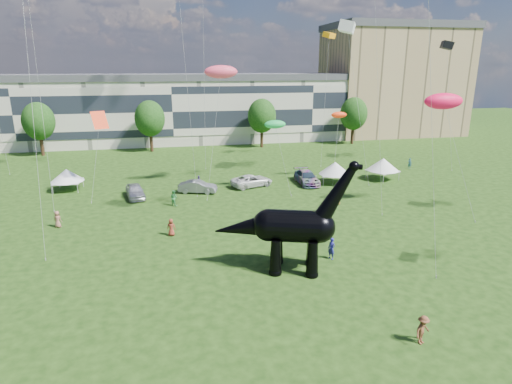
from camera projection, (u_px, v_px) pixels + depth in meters
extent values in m
plane|color=#16330C|center=(314.00, 295.00, 28.60)|extent=(220.00, 220.00, 0.00)
cube|color=beige|center=(172.00, 112.00, 83.54)|extent=(78.00, 11.00, 12.00)
cube|color=tan|center=(392.00, 83.00, 94.18)|extent=(28.00, 18.00, 22.00)
cylinder|color=#382314|center=(42.00, 146.00, 72.11)|extent=(0.56, 0.56, 3.20)
ellipsoid|color=#14380F|center=(38.00, 118.00, 70.76)|extent=(5.20, 5.20, 6.24)
cylinder|color=#382314|center=(151.00, 142.00, 75.58)|extent=(0.56, 0.56, 3.20)
ellipsoid|color=#14380F|center=(150.00, 116.00, 74.23)|extent=(5.20, 5.20, 6.24)
cylinder|color=#382314|center=(262.00, 139.00, 79.43)|extent=(0.56, 0.56, 3.20)
ellipsoid|color=#14380F|center=(262.00, 113.00, 78.08)|extent=(5.20, 5.20, 6.24)
cylinder|color=#382314|center=(352.00, 136.00, 82.90)|extent=(0.56, 0.56, 3.20)
ellipsoid|color=#14380F|center=(354.00, 111.00, 81.55)|extent=(5.20, 5.20, 6.24)
cone|color=black|center=(276.00, 258.00, 31.07)|extent=(1.16, 1.16, 2.66)
sphere|color=black|center=(275.00, 272.00, 31.40)|extent=(0.98, 0.98, 0.98)
cone|color=black|center=(277.00, 247.00, 32.93)|extent=(1.16, 1.16, 2.66)
sphere|color=black|center=(277.00, 260.00, 33.26)|extent=(0.98, 0.98, 0.98)
cone|color=black|center=(312.00, 259.00, 30.77)|extent=(1.16, 1.16, 2.66)
sphere|color=black|center=(312.00, 274.00, 31.10)|extent=(0.98, 0.98, 0.98)
cone|color=black|center=(312.00, 248.00, 32.62)|extent=(1.16, 1.16, 2.66)
sphere|color=black|center=(312.00, 262.00, 32.96)|extent=(0.98, 0.98, 0.98)
cylinder|color=black|center=(294.00, 226.00, 31.25)|extent=(4.29, 3.45, 2.40)
sphere|color=black|center=(269.00, 225.00, 31.46)|extent=(2.40, 2.40, 2.40)
sphere|color=black|center=(320.00, 227.00, 31.04)|extent=(2.31, 2.31, 2.31)
cone|color=black|center=(337.00, 194.00, 30.18)|extent=(3.59, 2.32, 4.70)
sphere|color=black|center=(354.00, 166.00, 29.47)|extent=(0.75, 0.75, 0.75)
cylinder|color=black|center=(358.00, 167.00, 29.46)|extent=(0.71, 0.57, 0.39)
cone|color=black|center=(244.00, 228.00, 31.75)|extent=(5.04, 3.25, 2.61)
imported|color=silver|center=(135.00, 191.00, 49.22)|extent=(2.76, 5.02, 1.62)
imported|color=slate|center=(198.00, 187.00, 51.21)|extent=(4.81, 2.83, 1.50)
imported|color=silver|center=(252.00, 181.00, 53.89)|extent=(5.87, 4.06, 1.49)
imported|color=#595960|center=(307.00, 178.00, 55.10)|extent=(2.33, 5.64, 1.63)
cube|color=silver|center=(335.00, 174.00, 55.29)|extent=(3.99, 3.99, 0.13)
cone|color=silver|center=(335.00, 168.00, 55.05)|extent=(5.06, 5.06, 1.59)
cylinder|color=#999999|center=(323.00, 181.00, 54.19)|extent=(0.06, 0.06, 1.17)
cylinder|color=#999999|center=(347.00, 182.00, 53.89)|extent=(0.06, 0.06, 1.17)
cylinder|color=#999999|center=(322.00, 176.00, 57.02)|extent=(0.06, 0.06, 1.17)
cylinder|color=#999999|center=(345.00, 176.00, 56.73)|extent=(0.06, 0.06, 1.17)
cube|color=white|center=(382.00, 171.00, 57.10)|extent=(4.24, 4.24, 0.13)
cone|color=white|center=(383.00, 164.00, 56.86)|extent=(5.38, 5.38, 1.64)
cylinder|color=#999999|center=(383.00, 179.00, 55.25)|extent=(0.07, 0.07, 1.20)
cylinder|color=#999999|center=(399.00, 176.00, 56.84)|extent=(0.07, 0.07, 1.20)
cylinder|color=#999999|center=(366.00, 174.00, 57.71)|extent=(0.07, 0.07, 1.20)
cylinder|color=#999999|center=(381.00, 171.00, 59.30)|extent=(0.07, 0.07, 1.20)
cube|color=white|center=(68.00, 182.00, 52.10)|extent=(3.19, 3.19, 0.12)
cone|color=white|center=(67.00, 175.00, 51.87)|extent=(4.04, 4.04, 1.52)
cylinder|color=#999999|center=(53.00, 190.00, 50.71)|extent=(0.06, 0.06, 1.12)
cylinder|color=#999999|center=(78.00, 189.00, 51.13)|extent=(0.06, 0.06, 1.12)
cylinder|color=#999999|center=(59.00, 183.00, 53.40)|extent=(0.06, 0.06, 1.12)
cylinder|color=#999999|center=(83.00, 182.00, 53.81)|extent=(0.06, 0.06, 1.12)
imported|color=olive|center=(339.00, 197.00, 46.79)|extent=(1.22, 1.35, 1.81)
imported|color=navy|center=(331.00, 249.00, 33.68)|extent=(0.68, 0.77, 1.76)
imported|color=#31657B|center=(410.00, 163.00, 63.21)|extent=(0.61, 0.68, 1.57)
imported|color=#3A9148|center=(174.00, 198.00, 46.50)|extent=(1.06, 1.08, 1.75)
imported|color=brown|center=(423.00, 330.00, 23.40)|extent=(1.26, 1.04, 1.70)
imported|color=maroon|center=(171.00, 227.00, 38.29)|extent=(0.87, 0.65, 1.60)
imported|color=#50387F|center=(199.00, 182.00, 52.88)|extent=(0.47, 1.01, 1.68)
imported|color=#A46552|center=(58.00, 219.00, 40.26)|extent=(0.93, 0.80, 1.62)
cube|color=silver|center=(347.00, 27.00, 53.69)|extent=(3.56, 4.50, 1.61)
cube|color=black|center=(447.00, 45.00, 61.75)|extent=(2.84, 3.56, 1.30)
ellipsoid|color=#E70F42|center=(444.00, 101.00, 42.94)|extent=(4.56, 3.72, 1.63)
plane|color=red|center=(100.00, 120.00, 47.77)|extent=(2.58, 2.10, 1.87)
ellipsoid|color=green|center=(275.00, 124.00, 50.27)|extent=(2.49, 2.71, 1.00)
ellipsoid|color=#DB3C57|center=(221.00, 72.00, 49.63)|extent=(4.24, 3.29, 1.51)
ellipsoid|color=red|center=(339.00, 115.00, 55.15)|extent=(2.27, 1.75, 0.81)
cube|color=orange|center=(329.00, 35.00, 64.03)|extent=(2.57, 2.62, 1.01)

